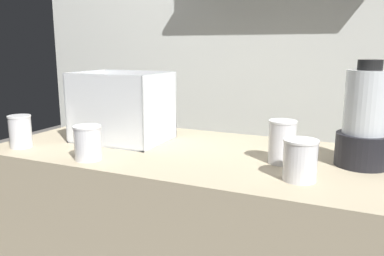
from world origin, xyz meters
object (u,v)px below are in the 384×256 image
juice_cup_carrot_far_left (20,133)px  juice_cup_mango_left (88,145)px  blender_pitcher (365,123)px  juice_cup_beet_right (300,162)px  juice_cup_mango_middle (282,145)px  carrot_display_bin (123,119)px

juice_cup_carrot_far_left → juice_cup_mango_left: 0.32m
blender_pitcher → juice_cup_beet_right: 0.27m
blender_pitcher → juice_cup_carrot_far_left: 1.16m
juice_cup_carrot_far_left → juice_cup_mango_middle: size_ratio=0.86×
blender_pitcher → juice_cup_carrot_far_left: blender_pitcher is taller
juice_cup_mango_middle → carrot_display_bin: bearing=175.1°
blender_pitcher → juice_cup_beet_right: size_ratio=2.83×
blender_pitcher → juice_cup_beet_right: (-0.15, -0.21, -0.08)m
blender_pitcher → carrot_display_bin: bearing=-178.7°
juice_cup_mango_middle → blender_pitcher: bearing=17.8°
juice_cup_mango_left → juice_cup_mango_middle: (0.57, 0.22, 0.01)m
juice_cup_beet_right → blender_pitcher: bearing=54.7°
carrot_display_bin → juice_cup_mango_left: carrot_display_bin is taller
juice_cup_carrot_far_left → juice_cup_beet_right: (0.97, 0.05, -0.00)m
carrot_display_bin → juice_cup_beet_right: carrot_display_bin is taller
juice_cup_mango_left → blender_pitcher: bearing=19.8°
juice_cup_carrot_far_left → juice_cup_mango_left: bearing=-4.5°
carrot_display_bin → juice_cup_mango_middle: bearing=-4.9°
carrot_display_bin → juice_cup_mango_middle: (0.62, -0.05, -0.02)m
carrot_display_bin → blender_pitcher: blender_pitcher is taller
blender_pitcher → juice_cup_carrot_far_left: size_ratio=2.75×
carrot_display_bin → juice_cup_carrot_far_left: bearing=-138.1°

